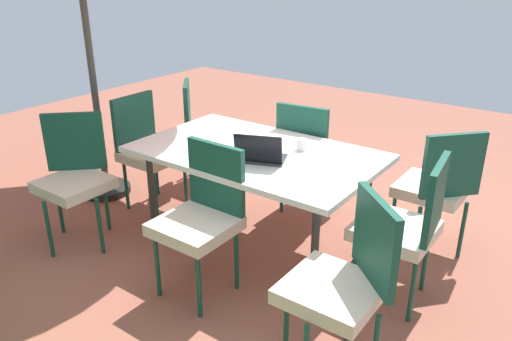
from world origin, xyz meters
TOP-DOWN VIEW (x-y plane):
  - ground_plane at (0.00, 0.00)m, footprint 10.00×10.00m
  - dining_table at (0.00, 0.00)m, footprint 1.73×1.05m
  - chair_southeast at (1.14, -0.71)m, footprint 0.59×0.58m
  - chair_south at (-0.02, -0.71)m, footprint 0.47×0.48m
  - chair_west at (-1.13, 0.01)m, footprint 0.49×0.48m
  - chair_northwest at (-1.09, 0.75)m, footprint 0.59×0.59m
  - chair_north at (-0.05, 0.65)m, footprint 0.46×0.46m
  - chair_northeast at (1.15, 0.72)m, footprint 0.59×0.59m
  - chair_east at (1.15, -0.01)m, footprint 0.46×0.46m
  - chair_southwest at (-1.10, -0.68)m, footprint 0.59×0.59m
  - laptop at (-0.15, 0.15)m, footprint 0.39×0.35m
  - cup at (-0.26, -0.20)m, footprint 0.08×0.08m

SIDE VIEW (x-z plane):
  - ground_plane at x=0.00m, z-range -0.02..0.00m
  - chair_southeast at x=1.14m, z-range 0.06..1.04m
  - chair_south at x=-0.02m, z-range 0.06..1.04m
  - chair_west at x=-1.13m, z-range 0.06..1.04m
  - chair_northwest at x=-1.09m, z-range 0.06..1.04m
  - chair_north at x=-0.05m, z-range 0.06..1.04m
  - chair_northeast at x=1.15m, z-range 0.06..1.04m
  - chair_east at x=1.15m, z-range 0.06..1.04m
  - chair_southwest at x=-1.10m, z-range 0.06..1.04m
  - dining_table at x=0.00m, z-range 0.33..1.10m
  - cup at x=-0.26m, z-range 0.77..0.85m
  - laptop at x=-0.15m, z-range 0.71..0.93m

